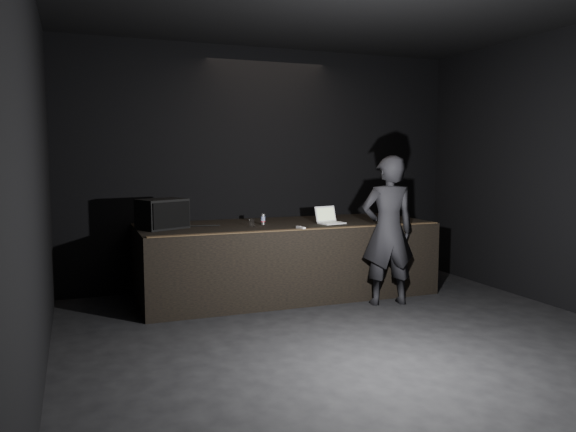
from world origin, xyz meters
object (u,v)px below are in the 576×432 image
at_px(laptop, 329,219).
at_px(beer_can, 263,219).
at_px(stage_riser, 285,259).
at_px(stage_monitor, 163,214).
at_px(person, 388,231).

relative_size(laptop, beer_can, 2.63).
distance_m(stage_riser, laptop, 0.82).
bearing_deg(stage_monitor, stage_riser, -25.16).
bearing_deg(stage_monitor, laptop, -30.73).
bearing_deg(beer_can, stage_monitor, 178.22).
xyz_separation_m(stage_monitor, beer_can, (1.33, -0.04, -0.12)).
height_order(stage_monitor, beer_can, stage_monitor).
height_order(stage_monitor, laptop, stage_monitor).
bearing_deg(stage_riser, beer_can, -174.56).
distance_m(stage_monitor, laptop, 2.24).
xyz_separation_m(stage_riser, laptop, (0.56, -0.22, 0.56)).
height_order(stage_riser, person, person).
height_order(stage_riser, stage_monitor, stage_monitor).
bearing_deg(person, beer_can, -23.52).
height_order(stage_monitor, person, person).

